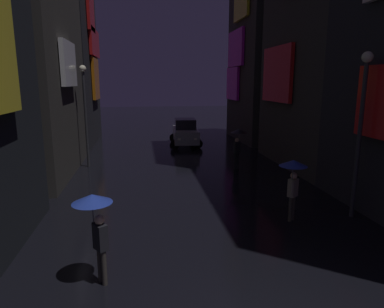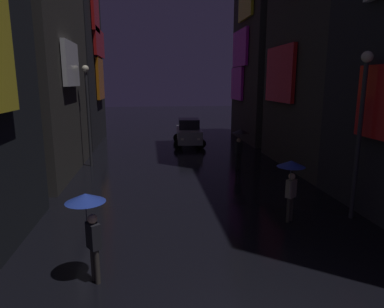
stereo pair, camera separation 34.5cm
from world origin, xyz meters
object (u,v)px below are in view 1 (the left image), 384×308
Objects in this scene: pedestrian_midstreet_centre_blue at (293,173)px; streetlamp_right_near at (361,117)px; car_distant at (185,132)px; streetlamp_left_far at (85,104)px; pedestrian_foreground_right_black at (238,138)px; pedestrian_near_crossing_blue at (95,214)px.

streetlamp_right_near is (2.29, 0.13, 1.77)m from pedestrian_midstreet_centre_blue.
streetlamp_right_near reaches higher than car_distant.
car_distant is at bearing 43.34° from streetlamp_left_far.
streetlamp_left_far is 0.98× the size of streetlamp_right_near.
car_distant is 15.11m from streetlamp_right_near.
pedestrian_foreground_right_black is 8.29m from streetlamp_left_far.
pedestrian_near_crossing_blue is (-6.13, -9.80, 0.00)m from pedestrian_foreground_right_black.
pedestrian_foreground_right_black is at bearing 88.03° from pedestrian_midstreet_centre_blue.
pedestrian_near_crossing_blue is 17.66m from car_distant.
streetlamp_right_near reaches higher than pedestrian_foreground_right_black.
car_distant is (-1.88, 7.32, -0.74)m from pedestrian_foreground_right_black.
streetlamp_left_far is (-7.96, 1.59, 1.72)m from pedestrian_foreground_right_black.
pedestrian_near_crossing_blue is at bearing -103.92° from car_distant.
pedestrian_foreground_right_black is at bearing 58.00° from pedestrian_near_crossing_blue.
pedestrian_foreground_right_black reaches higher than car_distant.
streetlamp_left_far reaches higher than pedestrian_near_crossing_blue.
pedestrian_midstreet_centre_blue is at bearing -48.69° from streetlamp_left_far.
streetlamp_right_near reaches higher than streetlamp_left_far.
pedestrian_midstreet_centre_blue is 0.39× the size of streetlamp_left_far.
car_distant is (4.24, 17.13, -0.74)m from pedestrian_near_crossing_blue.
pedestrian_near_crossing_blue is 0.39× the size of streetlamp_left_far.
pedestrian_foreground_right_black is at bearing -75.58° from car_distant.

